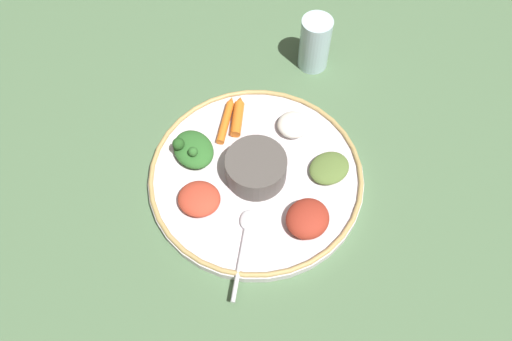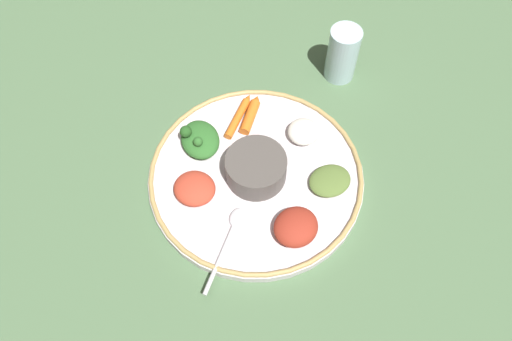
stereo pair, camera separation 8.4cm
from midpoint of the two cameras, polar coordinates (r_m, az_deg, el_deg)
name	(u,v)px [view 1 (the left image)]	position (r m, az deg, el deg)	size (l,w,h in m)	color
ground_plane	(256,180)	(0.87, -2.76, -1.27)	(2.40, 2.40, 0.00)	#4C6B47
platter	(256,177)	(0.86, -2.79, -1.01)	(0.35, 0.35, 0.02)	silver
platter_rim	(256,174)	(0.85, -2.82, -0.65)	(0.35, 0.35, 0.01)	tan
center_bowl	(256,167)	(0.83, -2.88, 0.09)	(0.10, 0.10, 0.05)	#4C4742
spoon	(244,239)	(0.80, -4.33, -7.74)	(0.06, 0.15, 0.01)	silver
greens_pile	(193,149)	(0.87, -9.72, 2.10)	(0.10, 0.10, 0.04)	#2D6628
carrot_near_spoon	(238,116)	(0.91, -4.66, 5.78)	(0.05, 0.08, 0.02)	orange
carrot_outer	(226,120)	(0.91, -5.97, 5.37)	(0.04, 0.10, 0.01)	orange
mound_collards	(329,168)	(0.85, 5.28, 0.03)	(0.07, 0.06, 0.02)	#567033
mound_rice_white	(293,125)	(0.89, 1.43, 4.83)	(0.05, 0.05, 0.03)	silver
mound_berbere_red	(199,199)	(0.83, -9.16, -3.35)	(0.07, 0.06, 0.03)	#B73D28
mound_beet	(308,219)	(0.80, 2.70, -5.57)	(0.07, 0.07, 0.03)	maroon
drinking_glass	(314,46)	(0.98, 3.97, 13.32)	(0.06, 0.06, 0.11)	silver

